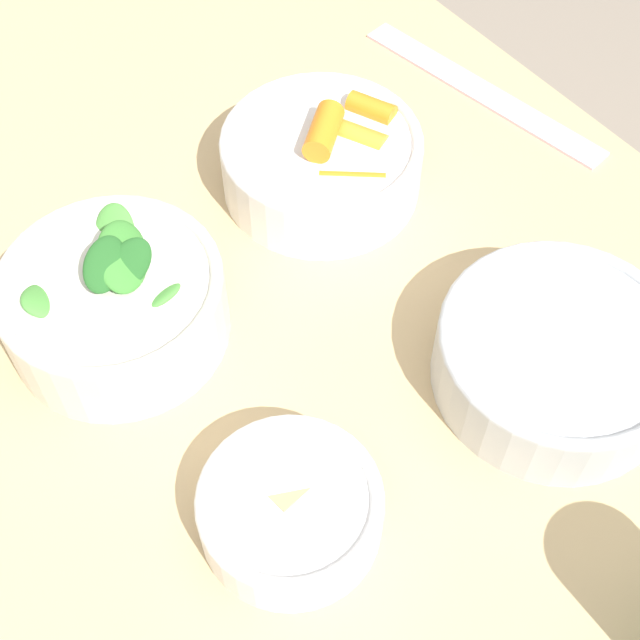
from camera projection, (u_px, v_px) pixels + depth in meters
ground_plane at (263, 599)px, 1.32m from camera, size 10.00×10.00×0.00m
dining_table at (227, 376)px, 0.81m from camera, size 1.14×0.79×0.75m
bowl_carrots at (323, 159)px, 0.76m from camera, size 0.17×0.17×0.08m
bowl_greens at (114, 301)px, 0.66m from camera, size 0.17×0.17×0.10m
bowl_beans_hotdog at (556, 358)px, 0.64m from camera, size 0.18×0.18×0.06m
bowl_cookies at (289, 508)px, 0.58m from camera, size 0.12×0.12×0.04m
ruler at (481, 92)px, 0.85m from camera, size 0.27×0.07×0.00m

